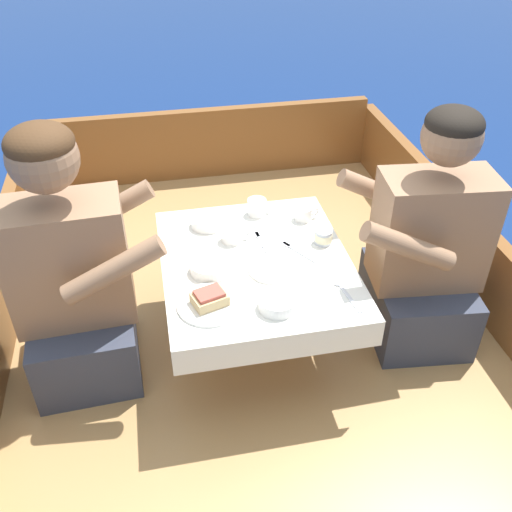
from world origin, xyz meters
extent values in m
plane|color=navy|center=(0.00, 0.00, 0.00)|extent=(60.00, 60.00, 0.00)
cube|color=#A87F4C|center=(0.00, 0.00, 0.13)|extent=(2.02, 3.00, 0.26)
cube|color=brown|center=(0.98, 0.00, 0.44)|extent=(0.06, 3.00, 0.35)
cube|color=brown|center=(0.00, 1.47, 0.46)|extent=(1.90, 0.06, 0.41)
cylinder|color=#B2B2B7|center=(0.00, 0.03, 0.45)|extent=(0.07, 0.07, 0.38)
cube|color=#A87F4C|center=(0.00, 0.03, 0.65)|extent=(0.64, 0.77, 0.02)
cube|color=white|center=(0.00, 0.03, 0.66)|extent=(0.67, 0.80, 0.00)
cube|color=white|center=(0.00, -0.36, 0.61)|extent=(0.67, 0.00, 0.10)
cube|color=white|center=(0.00, 0.43, 0.61)|extent=(0.67, 0.00, 0.10)
cube|color=#333847|center=(-0.64, 0.04, 0.39)|extent=(0.38, 0.46, 0.26)
cube|color=#936B4C|center=(-0.64, 0.04, 0.74)|extent=(0.41, 0.24, 0.45)
sphere|color=#936B4C|center=(-0.64, 0.04, 1.13)|extent=(0.22, 0.22, 0.22)
ellipsoid|color=#472D19|center=(-0.64, 0.04, 1.17)|extent=(0.20, 0.20, 0.12)
cylinder|color=#936B4C|center=(-0.50, 0.22, 0.81)|extent=(0.34, 0.09, 0.21)
cylinder|color=#936B4C|center=(-0.48, -0.13, 0.81)|extent=(0.34, 0.09, 0.21)
cube|color=#333847|center=(0.64, -0.02, 0.39)|extent=(0.40, 0.48, 0.26)
cube|color=#936B4C|center=(0.64, -0.02, 0.74)|extent=(0.42, 0.26, 0.44)
sphere|color=#936B4C|center=(0.64, -0.02, 1.10)|extent=(0.20, 0.20, 0.20)
ellipsoid|color=black|center=(0.64, -0.02, 1.15)|extent=(0.19, 0.19, 0.11)
cylinder|color=#936B4C|center=(0.47, -0.18, 0.80)|extent=(0.34, 0.10, 0.21)
cylinder|color=#936B4C|center=(0.51, 0.18, 0.80)|extent=(0.34, 0.10, 0.21)
cylinder|color=white|center=(-0.20, -0.18, 0.66)|extent=(0.22, 0.22, 0.01)
cylinder|color=white|center=(0.04, -0.04, 0.66)|extent=(0.16, 0.16, 0.01)
cube|color=tan|center=(-0.20, -0.18, 0.69)|extent=(0.13, 0.11, 0.04)
cube|color=#B74C3D|center=(-0.20, -0.18, 0.71)|extent=(0.10, 0.09, 0.01)
cylinder|color=white|center=(-0.14, 0.29, 0.68)|extent=(0.13, 0.13, 0.04)
cylinder|color=beige|center=(-0.14, 0.29, 0.69)|extent=(0.10, 0.10, 0.02)
cylinder|color=white|center=(0.02, -0.23, 0.68)|extent=(0.12, 0.12, 0.04)
cylinder|color=beige|center=(0.02, -0.23, 0.69)|extent=(0.10, 0.10, 0.02)
cylinder|color=white|center=(-0.17, 0.00, 0.68)|extent=(0.14, 0.14, 0.04)
cylinder|color=beige|center=(-0.17, 0.00, 0.69)|extent=(0.11, 0.11, 0.02)
cylinder|color=white|center=(0.24, 0.27, 0.69)|extent=(0.07, 0.07, 0.05)
torus|color=white|center=(0.28, 0.27, 0.69)|extent=(0.04, 0.01, 0.04)
cylinder|color=#3D2314|center=(0.24, 0.27, 0.70)|extent=(0.06, 0.06, 0.01)
cylinder|color=white|center=(-0.06, 0.17, 0.69)|extent=(0.08, 0.08, 0.06)
torus|color=white|center=(-0.01, 0.17, 0.69)|extent=(0.04, 0.01, 0.04)
cylinder|color=#3D2314|center=(-0.06, 0.17, 0.71)|extent=(0.07, 0.07, 0.01)
cylinder|color=white|center=(0.07, 0.34, 0.69)|extent=(0.08, 0.08, 0.07)
torus|color=white|center=(0.11, 0.34, 0.70)|extent=(0.04, 0.01, 0.04)
cylinder|color=#3D2314|center=(0.07, 0.34, 0.71)|extent=(0.07, 0.07, 0.01)
cylinder|color=silver|center=(0.27, 0.09, 0.69)|extent=(0.06, 0.06, 0.05)
cylinder|color=beige|center=(0.27, 0.09, 0.69)|extent=(0.07, 0.07, 0.03)
cube|color=silver|center=(0.26, -0.23, 0.66)|extent=(0.04, 0.17, 0.00)
ellipsoid|color=silver|center=(0.25, -0.16, 0.66)|extent=(0.04, 0.02, 0.01)
cube|color=silver|center=(-0.01, 0.07, 0.66)|extent=(0.14, 0.12, 0.00)
ellipsoid|color=silver|center=(0.05, 0.12, 0.66)|extent=(0.04, 0.02, 0.01)
cube|color=silver|center=(0.17, 0.05, 0.66)|extent=(0.10, 0.15, 0.00)
cube|color=silver|center=(0.13, 0.11, 0.66)|extent=(0.04, 0.04, 0.00)
cube|color=silver|center=(0.04, 0.12, 0.66)|extent=(0.03, 0.17, 0.00)
cube|color=silver|center=(0.04, 0.19, 0.66)|extent=(0.02, 0.04, 0.00)
cube|color=silver|center=(-0.03, 0.26, 0.66)|extent=(0.17, 0.05, 0.00)
camera|label=1|loc=(-0.32, -1.59, 1.88)|focal=40.00mm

